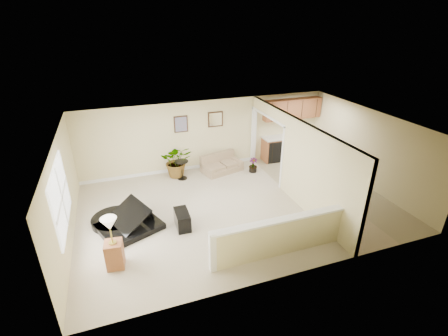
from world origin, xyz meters
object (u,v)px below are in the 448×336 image
object	(u,v)px
small_plant	(253,166)
lamp_stand	(113,247)
palm_plant	(177,161)
loveseat	(221,163)
piano_bench	(182,219)
piano	(125,208)
accent_table	(182,167)

from	to	relation	value
small_plant	lamp_stand	size ratio (longest dim) A/B	0.41
palm_plant	small_plant	bearing A→B (deg)	-12.37
loveseat	palm_plant	world-z (taller)	palm_plant
piano_bench	small_plant	world-z (taller)	small_plant
loveseat	lamp_stand	distance (m)	5.52
loveseat	lamp_stand	world-z (taller)	lamp_stand
piano	palm_plant	size ratio (longest dim) A/B	1.75
palm_plant	accent_table	bearing A→B (deg)	-69.35
piano	accent_table	xyz separation A→B (m)	(2.00, 2.27, -0.15)
piano_bench	accent_table	bearing A→B (deg)	77.37
palm_plant	lamp_stand	size ratio (longest dim) A/B	0.93
lamp_stand	palm_plant	bearing A→B (deg)	60.64
palm_plant	piano_bench	bearing A→B (deg)	-99.71
palm_plant	piano	bearing A→B (deg)	-126.83
loveseat	piano	bearing A→B (deg)	-159.65
piano_bench	palm_plant	distance (m)	3.11
loveseat	palm_plant	xyz separation A→B (m)	(-1.59, 0.10, 0.27)
piano	loveseat	bearing A→B (deg)	12.46
piano_bench	lamp_stand	xyz separation A→B (m)	(-1.75, -0.98, 0.31)
piano_bench	lamp_stand	distance (m)	2.03
accent_table	small_plant	xyz separation A→B (m)	(2.53, -0.31, -0.20)
accent_table	palm_plant	size ratio (longest dim) A/B	0.56
piano_bench	loveseat	xyz separation A→B (m)	(2.12, 2.95, 0.07)
piano_bench	palm_plant	bearing A→B (deg)	80.29
loveseat	accent_table	size ratio (longest dim) A/B	2.38
piano	accent_table	bearing A→B (deg)	26.15
accent_table	small_plant	world-z (taller)	accent_table
piano	palm_plant	world-z (taller)	piano
piano	lamp_stand	xyz separation A→B (m)	(-0.37, -1.49, -0.04)
piano_bench	palm_plant	world-z (taller)	palm_plant
piano	accent_table	distance (m)	3.03
accent_table	small_plant	size ratio (longest dim) A/B	1.27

